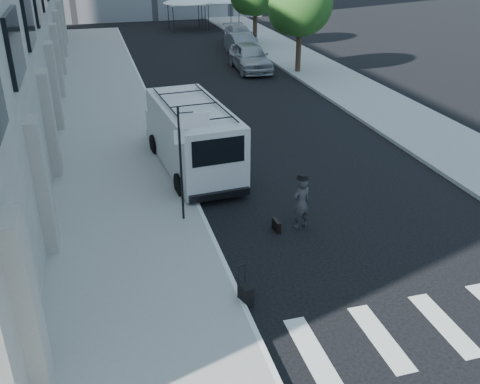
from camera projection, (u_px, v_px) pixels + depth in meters
ground at (303, 267)px, 14.05m from camera, size 120.00×120.00×0.00m
sidewalk_left at (106, 105)px, 26.83m from camera, size 4.50×48.00×0.15m
sidewalk_right at (318, 71)px, 33.51m from camera, size 4.00×56.00×0.15m
sign_pole at (188, 140)px, 15.08m from camera, size 1.03×0.07×3.50m
tree_near at (298, 6)px, 31.56m from camera, size 3.80×3.83×6.03m
businessman at (301, 203)px, 15.60m from camera, size 0.66×0.52×1.60m
briefcase at (276, 225)px, 15.70m from camera, size 0.14×0.45×0.34m
suitcase at (246, 295)px, 12.52m from camera, size 0.34×0.42×1.03m
cargo_van at (192, 136)px, 19.39m from camera, size 2.71×6.67×2.44m
parked_car_a at (250, 57)px, 33.58m from camera, size 2.20×5.06×1.70m
parked_car_b at (242, 45)px, 37.68m from camera, size 1.60×4.48×1.47m
parked_car_c at (240, 35)px, 41.72m from camera, size 1.87×4.59×1.33m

